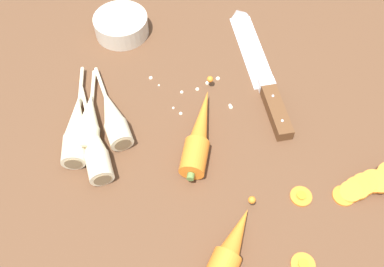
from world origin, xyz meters
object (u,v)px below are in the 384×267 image
Objects in this scene: carrot_slice_stray_mid at (301,196)px; parsnip_back at (94,146)px; chefs_knife at (258,64)px; carrot_slice_stray_near at (303,264)px; parsnip_mid_right at (76,128)px; whole_carrot_second at (232,246)px; prep_bowl at (121,25)px; parsnip_front at (89,122)px; whole_carrot at (199,132)px; parsnip_mid_left at (113,116)px; carrot_slice_stack at (375,181)px.

parsnip_back is at bearing 174.99° from carrot_slice_stray_mid.
chefs_knife is 28.53cm from carrot_slice_stray_mid.
chefs_knife is 39.16cm from carrot_slice_stray_near.
carrot_slice_stray_mid is at bearing -8.79° from parsnip_mid_right.
whole_carrot_second reaches higher than parsnip_mid_right.
carrot_slice_stray_mid is 49.36cm from prep_bowl.
parsnip_mid_right is 1.11× the size of parsnip_back.
parsnip_mid_right is at bearing -136.65° from parsnip_front.
carrot_slice_stray_near is at bearing -48.74° from prep_bowl.
chefs_knife is at bearing -10.10° from prep_bowl.
chefs_knife reaches higher than carrot_slice_stray_mid.
whole_carrot is 15.48cm from parsnip_mid_left.
parsnip_back is (2.36, -4.61, -0.00)cm from parsnip_front.
parsnip_mid_left is at bearing 77.01° from parsnip_back.
carrot_slice_stack is (21.47, 14.29, -0.62)cm from whole_carrot_second.
whole_carrot_second reaches higher than parsnip_front.
carrot_slice_stray_near is (9.31, -38.04, -0.29)cm from chefs_knife.
parsnip_front is (-26.77, 18.11, -0.12)cm from whole_carrot_second.
parsnip_front and parsnip_back have the same top height.
prep_bowl is at bearing 169.90° from chefs_knife.
parsnip_mid_right and prep_bowl have the same top height.
whole_carrot_second is 10.68cm from carrot_slice_stray_near.
whole_carrot_second is 4.08× the size of carrot_slice_stray_near.
parsnip_back is at bearing -62.93° from parsnip_front.
parsnip_front is at bearing 117.07° from parsnip_back.
chefs_knife is 1.91× the size of parsnip_mid_left.
chefs_knife is at bearing 65.12° from whole_carrot.
prep_bowl is (-28.51, 5.08, 1.50)cm from chefs_knife.
parsnip_mid_left is 34.37cm from carrot_slice_stray_mid.
whole_carrot_second reaches higher than carrot_slice_stray_mid.
parsnip_mid_left is (-24.17, -17.77, 1.33)cm from chefs_knife.
whole_carrot is 1.50× the size of whole_carrot_second.
whole_carrot_second is at bearing -29.96° from parsnip_mid_right.
whole_carrot_second reaches higher than parsnip_mid_left.
parsnip_mid_right is at bearing 171.21° from carrot_slice_stray_mid.
carrot_slice_stray_mid is (38.62, -5.97, -1.62)cm from parsnip_mid_right.
chefs_knife is at bearing 43.23° from parsnip_back.
parsnip_front is 24.56cm from prep_bowl.
whole_carrot is 26.42cm from carrot_slice_stray_near.
parsnip_mid_left is 6.49cm from parsnip_back.
parsnip_mid_left is (-15.45, 1.04, -0.12)cm from whole_carrot.
parsnip_front is 0.95× the size of parsnip_back.
whole_carrot_second reaches higher than parsnip_back.
carrot_slice_stack is (45.88, 0.80, -0.50)cm from parsnip_back.
carrot_slice_stray_mid is (10.09, 10.47, -1.74)cm from whole_carrot_second.
parsnip_mid_left is at bearing 176.15° from whole_carrot.
whole_carrot is at bearing 171.19° from carrot_slice_stack.
parsnip_mid_right is (-5.58, -3.38, -0.00)cm from parsnip_mid_left.
parsnip_mid_right is at bearing 156.61° from carrot_slice_stray_near.
whole_carrot is 6.10× the size of carrot_slice_stray_near.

